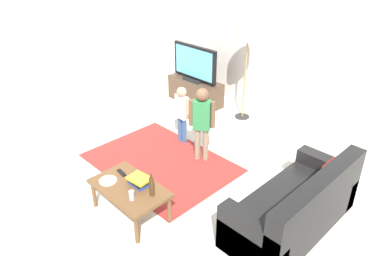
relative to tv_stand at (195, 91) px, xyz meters
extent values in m
plane|color=beige|center=(1.61, -2.30, -0.24)|extent=(7.80, 7.80, 0.00)
cube|color=silver|center=(1.61, 0.70, 1.11)|extent=(6.00, 0.12, 2.70)
cube|color=silver|center=(-1.39, -2.30, 1.11)|extent=(0.12, 6.00, 2.70)
cube|color=#9E2D28|center=(1.22, -2.00, -0.24)|extent=(2.20, 1.60, 0.01)
cube|color=#4C3828|center=(0.00, 0.00, 0.01)|extent=(1.20, 0.44, 0.50)
cube|color=black|center=(0.00, -0.05, -0.14)|extent=(1.10, 0.32, 0.03)
cube|color=black|center=(0.00, -0.02, 0.27)|extent=(0.44, 0.28, 0.03)
cube|color=black|center=(0.00, -0.02, 0.63)|extent=(1.10, 0.07, 0.68)
cube|color=#59B2D8|center=(0.00, -0.06, 0.63)|extent=(1.00, 0.01, 0.58)
cube|color=black|center=(3.37, -1.77, -0.03)|extent=(0.80, 1.80, 0.42)
cube|color=black|center=(3.67, -1.77, 0.19)|extent=(0.20, 1.80, 0.86)
cube|color=black|center=(3.37, -2.57, 0.06)|extent=(0.80, 0.20, 0.60)
cube|color=black|center=(3.37, -0.97, 0.06)|extent=(0.80, 0.20, 0.60)
cube|color=#B22823|center=(3.52, -1.22, 0.32)|extent=(0.10, 0.32, 0.32)
cylinder|color=#262626|center=(1.12, 0.15, -0.23)|extent=(0.28, 0.28, 0.02)
cylinder|color=#99844C|center=(1.12, 0.15, 0.52)|extent=(0.03, 0.03, 1.50)
cylinder|color=silver|center=(1.12, 0.15, 1.40)|extent=(0.36, 0.36, 0.28)
cylinder|color=#33598C|center=(0.92, -1.30, -0.02)|extent=(0.07, 0.07, 0.45)
cylinder|color=#33598C|center=(1.03, -1.30, -0.02)|extent=(0.07, 0.07, 0.45)
cube|color=white|center=(0.98, -1.30, 0.39)|extent=(0.22, 0.12, 0.38)
sphere|color=tan|center=(0.98, -1.30, 0.66)|extent=(0.16, 0.16, 0.16)
cylinder|color=tan|center=(0.84, -1.30, 0.41)|extent=(0.06, 0.06, 0.34)
cylinder|color=tan|center=(1.11, -1.30, 0.41)|extent=(0.06, 0.06, 0.34)
cylinder|color=gray|center=(1.54, -1.50, 0.03)|extent=(0.09, 0.09, 0.54)
cylinder|color=gray|center=(1.64, -1.43, 0.03)|extent=(0.09, 0.09, 0.54)
cube|color=#338C4C|center=(1.59, -1.47, 0.53)|extent=(0.29, 0.26, 0.46)
sphere|color=brown|center=(1.59, -1.47, 0.85)|extent=(0.19, 0.19, 0.19)
cylinder|color=brown|center=(1.45, -1.55, 0.55)|extent=(0.07, 0.07, 0.42)
cylinder|color=brown|center=(1.73, -1.38, 0.55)|extent=(0.07, 0.07, 0.42)
cube|color=brown|center=(1.85, -3.01, 0.16)|extent=(1.00, 0.60, 0.04)
cylinder|color=brown|center=(1.40, -3.26, -0.05)|extent=(0.05, 0.05, 0.38)
cylinder|color=brown|center=(2.30, -3.26, -0.05)|extent=(0.05, 0.05, 0.38)
cylinder|color=brown|center=(1.40, -2.76, -0.05)|extent=(0.05, 0.05, 0.38)
cylinder|color=brown|center=(2.30, -2.76, -0.05)|extent=(0.05, 0.05, 0.38)
cube|color=#334CA5|center=(1.90, -2.90, 0.20)|extent=(0.24, 0.17, 0.04)
cube|color=black|center=(1.89, -2.91, 0.24)|extent=(0.26, 0.16, 0.04)
cube|color=yellow|center=(1.91, -2.90, 0.27)|extent=(0.29, 0.23, 0.03)
cylinder|color=#4C3319|center=(2.17, -2.91, 0.30)|extent=(0.06, 0.06, 0.25)
cylinder|color=#4C3319|center=(2.17, -2.91, 0.45)|extent=(0.02, 0.02, 0.06)
cube|color=black|center=(1.55, -2.91, 0.19)|extent=(0.17, 0.07, 0.02)
cylinder|color=silver|center=(2.07, -3.13, 0.24)|extent=(0.07, 0.07, 0.12)
cylinder|color=white|center=(1.57, -3.13, 0.18)|extent=(0.22, 0.22, 0.02)
cube|color=silver|center=(1.59, -3.13, 0.19)|extent=(0.12, 0.11, 0.01)
camera|label=1|loc=(4.96, -5.01, 2.95)|focal=34.45mm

